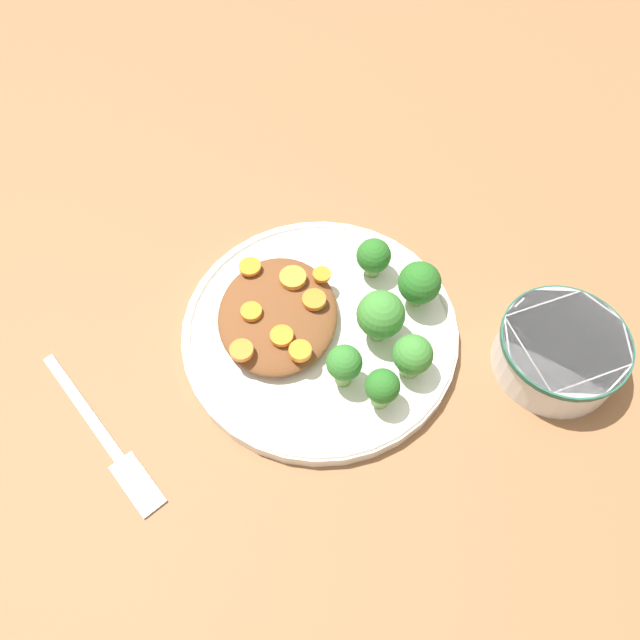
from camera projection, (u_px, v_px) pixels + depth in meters
name	position (u px, v px, depth m)	size (l,w,h in m)	color
ground_plane	(320.00, 335.00, 0.64)	(4.00, 4.00, 0.00)	#8C603D
plate	(320.00, 330.00, 0.63)	(0.28, 0.28, 0.02)	white
dip_bowl	(560.00, 350.00, 0.60)	(0.12, 0.12, 0.05)	silver
stew_mound	(278.00, 314.00, 0.62)	(0.14, 0.12, 0.02)	brown
broccoli_floret_0	(344.00, 364.00, 0.57)	(0.03, 0.03, 0.05)	#759E51
broccoli_floret_1	(381.00, 315.00, 0.59)	(0.05, 0.05, 0.06)	#7FA85B
broccoli_floret_2	(374.00, 257.00, 0.64)	(0.04, 0.04, 0.05)	#759E51
broccoli_floret_3	(382.00, 388.00, 0.56)	(0.03, 0.03, 0.05)	#759E51
broccoli_floret_4	(412.00, 356.00, 0.58)	(0.04, 0.04, 0.05)	#759E51
broccoli_floret_5	(419.00, 283.00, 0.61)	(0.04, 0.04, 0.06)	#7FA85B
carrot_slice_0	(322.00, 274.00, 0.63)	(0.02, 0.02, 0.00)	orange
carrot_slice_1	(242.00, 350.00, 0.58)	(0.02, 0.02, 0.01)	orange
carrot_slice_2	(251.00, 311.00, 0.60)	(0.02, 0.02, 0.01)	orange
carrot_slice_3	(293.00, 278.00, 0.63)	(0.03, 0.03, 0.01)	orange
carrot_slice_4	(314.00, 300.00, 0.61)	(0.02, 0.02, 0.01)	orange
carrot_slice_5	(250.00, 267.00, 0.63)	(0.02, 0.02, 0.00)	orange
carrot_slice_6	(300.00, 351.00, 0.58)	(0.02, 0.02, 0.01)	orange
carrot_slice_7	(282.00, 336.00, 0.59)	(0.02, 0.02, 0.01)	orange
fork	(109.00, 444.00, 0.57)	(0.16, 0.15, 0.01)	silver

